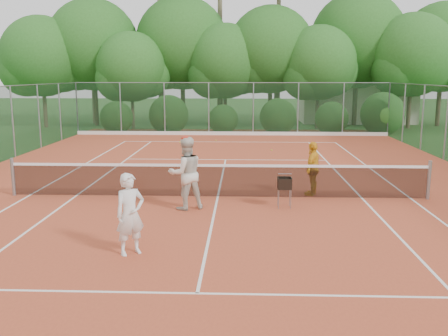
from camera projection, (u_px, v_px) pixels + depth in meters
The scene contains 14 objects.
ground at pixel (218, 198), 14.30m from camera, with size 120.00×120.00×0.00m, color #224C1B.
clay_court at pixel (218, 198), 14.30m from camera, with size 18.00×36.00×0.02m, color #B54929.
club_building at pixel (354, 101), 37.25m from camera, with size 8.00×5.00×3.00m, color beige.
tennis_net at pixel (218, 180), 14.20m from camera, with size 11.97×0.10×1.10m.
player_white at pixel (130, 214), 9.64m from camera, with size 0.59×0.39×1.61m, color silver.
player_center_grp at pixel (186, 173), 12.89m from camera, with size 1.14×1.04×1.93m.
player_yellow at pixel (313, 169), 14.42m from camera, with size 0.92×0.38×1.57m, color gold.
ball_hopper at pixel (285, 184), 13.09m from camera, with size 0.35×0.35×0.80m.
stray_ball_a at pixel (180, 142), 25.60m from camera, with size 0.07×0.07×0.07m, color #B7D431.
stray_ball_b at pixel (216, 140), 26.42m from camera, with size 0.07×0.07×0.07m, color #BFCE30.
stray_ball_c at pixel (272, 150), 22.98m from camera, with size 0.07×0.07×0.07m, color #BBCC2F.
court_markings at pixel (218, 197), 14.30m from camera, with size 11.03×23.83×0.01m.
fence_back at pixel (231, 109), 28.75m from camera, with size 18.07×0.07×3.00m.
tropical_treeline at pixel (255, 50), 33.16m from camera, with size 32.10×8.49×15.03m.
Camera 1 is at (0.72, -13.88, 3.49)m, focal length 40.00 mm.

